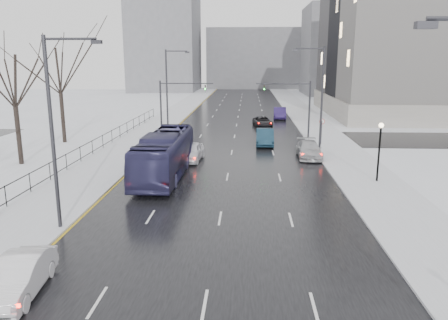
% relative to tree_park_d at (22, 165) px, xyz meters
% --- Properties ---
extents(road, '(16.00, 150.00, 0.04)m').
position_rel_tree_park_d_xyz_m(road, '(17.80, 26.00, 0.02)').
color(road, black).
rests_on(road, ground).
extents(cross_road, '(130.00, 10.00, 0.04)m').
position_rel_tree_park_d_xyz_m(cross_road, '(17.80, 14.00, 0.02)').
color(cross_road, black).
rests_on(cross_road, ground).
extents(sidewalk_left, '(5.00, 150.00, 0.16)m').
position_rel_tree_park_d_xyz_m(sidewalk_left, '(7.30, 26.00, 0.08)').
color(sidewalk_left, silver).
rests_on(sidewalk_left, ground).
extents(sidewalk_right, '(5.00, 150.00, 0.16)m').
position_rel_tree_park_d_xyz_m(sidewalk_right, '(28.30, 26.00, 0.08)').
color(sidewalk_right, silver).
rests_on(sidewalk_right, ground).
extents(park_strip, '(14.00, 150.00, 0.12)m').
position_rel_tree_park_d_xyz_m(park_strip, '(-2.20, 26.00, 0.06)').
color(park_strip, white).
rests_on(park_strip, ground).
extents(tree_park_d, '(8.75, 8.75, 12.50)m').
position_rel_tree_park_d_xyz_m(tree_park_d, '(0.00, 0.00, 0.00)').
color(tree_park_d, black).
rests_on(tree_park_d, ground).
extents(tree_park_e, '(9.45, 9.45, 13.50)m').
position_rel_tree_park_d_xyz_m(tree_park_e, '(-0.40, 10.00, 0.00)').
color(tree_park_e, black).
rests_on(tree_park_e, ground).
extents(iron_fence, '(0.06, 70.00, 1.30)m').
position_rel_tree_park_d_xyz_m(iron_fence, '(4.80, -4.00, 0.91)').
color(iron_fence, black).
rests_on(iron_fence, sidewalk_left).
extents(streetlight_r_mid, '(2.95, 0.25, 10.00)m').
position_rel_tree_park_d_xyz_m(streetlight_r_mid, '(25.97, 6.00, 5.62)').
color(streetlight_r_mid, '#2D2D33').
rests_on(streetlight_r_mid, ground).
extents(streetlight_l_near, '(2.95, 0.25, 10.00)m').
position_rel_tree_park_d_xyz_m(streetlight_l_near, '(9.63, -14.00, 5.62)').
color(streetlight_l_near, '#2D2D33').
rests_on(streetlight_l_near, ground).
extents(streetlight_l_far, '(2.95, 0.25, 10.00)m').
position_rel_tree_park_d_xyz_m(streetlight_l_far, '(9.63, 18.00, 5.62)').
color(streetlight_l_far, '#2D2D33').
rests_on(streetlight_l_far, ground).
extents(lamppost_r_mid, '(0.36, 0.36, 4.28)m').
position_rel_tree_park_d_xyz_m(lamppost_r_mid, '(28.80, -4.00, 2.94)').
color(lamppost_r_mid, black).
rests_on(lamppost_r_mid, sidewalk_right).
extents(mast_signal_right, '(6.10, 0.33, 6.50)m').
position_rel_tree_park_d_xyz_m(mast_signal_right, '(25.13, 14.00, 4.11)').
color(mast_signal_right, '#2D2D33').
rests_on(mast_signal_right, ground).
extents(mast_signal_left, '(6.10, 0.33, 6.50)m').
position_rel_tree_park_d_xyz_m(mast_signal_left, '(10.47, 14.00, 4.11)').
color(mast_signal_left, '#2D2D33').
rests_on(mast_signal_left, ground).
extents(no_uturn_sign, '(0.60, 0.06, 2.70)m').
position_rel_tree_park_d_xyz_m(no_uturn_sign, '(27.00, 10.00, 2.30)').
color(no_uturn_sign, '#2D2D33').
rests_on(no_uturn_sign, sidewalk_right).
extents(bldg_far_right, '(24.00, 20.00, 22.00)m').
position_rel_tree_park_d_xyz_m(bldg_far_right, '(45.80, 81.00, 11.00)').
color(bldg_far_right, slate).
rests_on(bldg_far_right, ground).
extents(bldg_far_left, '(18.00, 22.00, 28.00)m').
position_rel_tree_park_d_xyz_m(bldg_far_left, '(-4.20, 91.00, 14.00)').
color(bldg_far_left, slate).
rests_on(bldg_far_left, ground).
extents(bldg_far_center, '(30.00, 18.00, 18.00)m').
position_rel_tree_park_d_xyz_m(bldg_far_center, '(21.80, 106.00, 9.00)').
color(bldg_far_center, slate).
rests_on(bldg_far_center, ground).
extents(sedan_left_near, '(1.99, 4.58, 1.47)m').
position_rel_tree_park_d_xyz_m(sedan_left_near, '(10.68, -20.63, 0.77)').
color(sedan_left_near, white).
rests_on(sedan_left_near, road).
extents(bus, '(2.92, 12.22, 3.40)m').
position_rel_tree_park_d_xyz_m(bus, '(13.00, -3.09, 1.74)').
color(bus, navy).
rests_on(bus, road).
extents(sedan_center_near, '(2.26, 4.87, 1.61)m').
position_rel_tree_park_d_xyz_m(sedan_center_near, '(14.30, 2.30, 0.85)').
color(sedan_center_near, white).
rests_on(sedan_center_near, road).
extents(sedan_right_near, '(1.93, 5.21, 1.70)m').
position_rel_tree_park_d_xyz_m(sedan_right_near, '(21.14, 9.89, 0.89)').
color(sedan_right_near, '#173447').
rests_on(sedan_right_near, road).
extents(sedan_right_cross, '(2.78, 5.00, 1.32)m').
position_rel_tree_park_d_xyz_m(sedan_right_cross, '(21.30, 22.75, 0.70)').
color(sedan_right_cross, black).
rests_on(sedan_right_cross, road).
extents(sedan_right_far, '(2.16, 5.18, 1.50)m').
position_rel_tree_park_d_xyz_m(sedan_right_far, '(24.94, 4.12, 0.79)').
color(sedan_right_far, '#AEB0B3').
rests_on(sedan_right_far, road).
extents(sedan_right_distant, '(2.05, 5.29, 1.72)m').
position_rel_tree_park_d_xyz_m(sedan_right_distant, '(24.15, 30.85, 0.90)').
color(sedan_right_distant, navy).
rests_on(sedan_right_distant, road).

